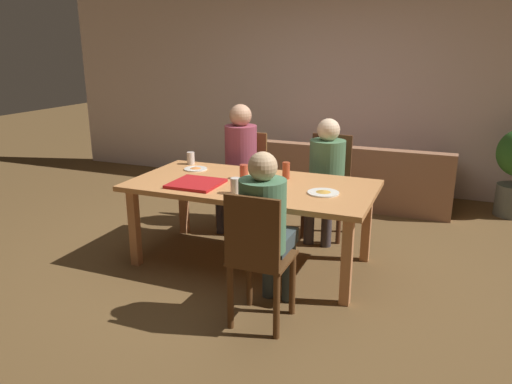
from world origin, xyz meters
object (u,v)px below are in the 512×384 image
drinking_glass_3 (286,170)px  chair_2 (328,183)px  chair_0 (245,173)px  person_0 (239,156)px  chair_1 (258,258)px  plate_1 (323,192)px  person_2 (326,168)px  drinking_glass_0 (244,172)px  drinking_glass_1 (191,158)px  dining_table (252,191)px  pizza_box_0 (196,183)px  person_1 (266,223)px  couch (357,180)px  plate_0 (196,169)px  drinking_glass_2 (235,186)px

drinking_glass_3 → chair_2: bearing=73.7°
chair_0 → person_0: (0.00, -0.15, 0.21)m
chair_1 → plate_1: size_ratio=3.84×
person_2 → drinking_glass_0: 0.91m
person_2 → drinking_glass_0: person_2 is taller
person_2 → chair_2: bearing=90.0°
drinking_glass_1 → drinking_glass_3: (1.04, -0.17, 0.01)m
dining_table → pizza_box_0: pizza_box_0 is taller
person_1 → drinking_glass_0: size_ratio=9.58×
person_0 → person_1: (0.91, -1.59, -0.05)m
person_2 → pizza_box_0: size_ratio=2.97×
person_2 → plate_1: size_ratio=4.75×
chair_1 → person_2: 1.77m
pizza_box_0 → chair_2: bearing=54.6°
drinking_glass_1 → couch: size_ratio=0.05×
person_1 → plate_0: size_ratio=5.57×
dining_table → drinking_glass_3: (0.22, 0.24, 0.15)m
dining_table → drinking_glass_2: 0.35m
plate_0 → person_0: bearing=72.0°
pizza_box_0 → person_1: bearing=-33.7°
person_0 → drinking_glass_2: bearing=-67.2°
person_0 → chair_1: person_0 is taller
chair_0 → chair_1: 2.10m
chair_2 → person_2: size_ratio=0.85×
pizza_box_0 → drinking_glass_1: 0.76m
chair_2 → pizza_box_0: 1.47m
dining_table → plate_0: (-0.66, 0.24, 0.08)m
person_2 → person_1: bearing=-90.0°
person_0 → plate_1: person_0 is taller
person_1 → drinking_glass_3: size_ratio=8.15×
drinking_glass_0 → drinking_glass_3: size_ratio=0.85×
person_0 → chair_2: (0.91, 0.15, -0.23)m
chair_2 → person_2: 0.22m
person_0 → person_1: 1.84m
drinking_glass_0 → couch: drinking_glass_0 is taller
pizza_box_0 → drinking_glass_3: size_ratio=2.70×
chair_2 → plate_1: chair_2 is taller
person_0 → pizza_box_0: 1.04m
pizza_box_0 → couch: pizza_box_0 is taller
plate_1 → drinking_glass_1: bearing=161.7°
drinking_glass_1 → drinking_glass_2: 1.10m
plate_1 → person_2: bearing=103.0°
person_2 → plate_0: size_ratio=5.49×
person_0 → drinking_glass_3: bearing=-38.9°
pizza_box_0 → plate_0: plate_0 is taller
dining_table → plate_1: 0.65m
chair_1 → couch: bearing=88.3°
person_0 → person_2: 0.91m
dining_table → drinking_glass_1: drinking_glass_1 is taller
person_2 → plate_0: 1.24m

